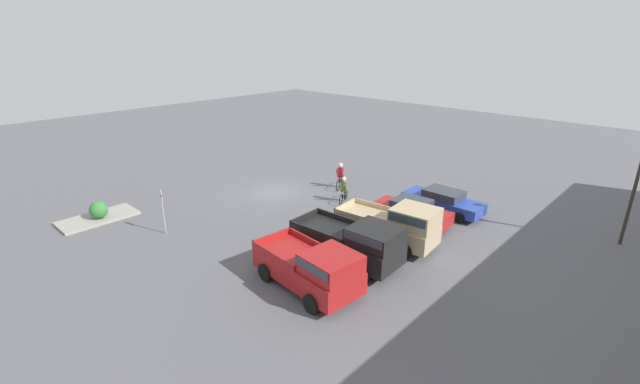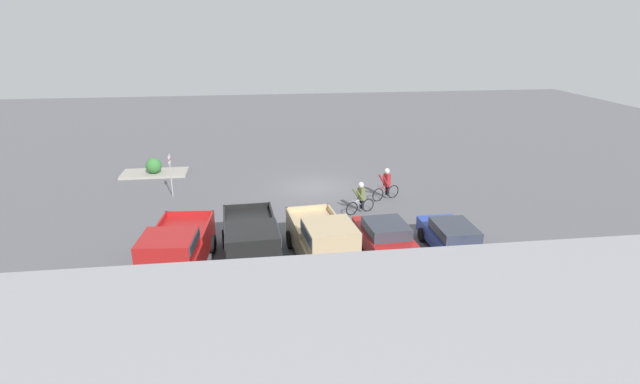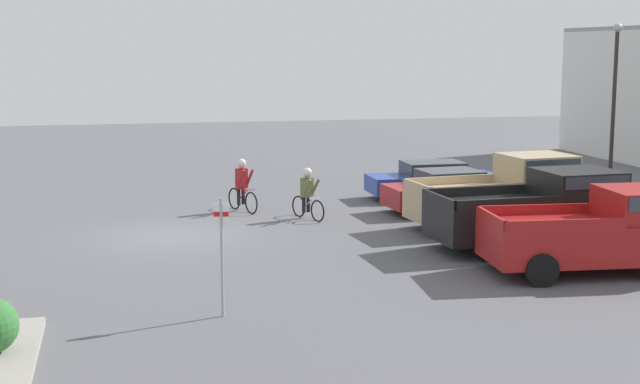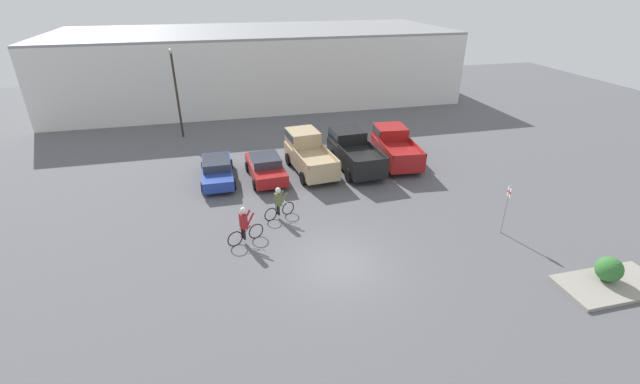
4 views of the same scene
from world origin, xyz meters
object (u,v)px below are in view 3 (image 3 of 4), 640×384
pickup_truck_1 (539,208)px  fire_lane_sign (222,246)px  cyclist_1 (242,184)px  lamppost (614,89)px  sedan_0 (433,180)px  pickup_truck_0 (506,191)px  sedan_1 (449,191)px  cyclist_0 (308,192)px  pickup_truck_2 (601,230)px

pickup_truck_1 → fire_lane_sign: 10.17m
cyclist_1 → lamppost: bearing=102.0°
sedan_0 → pickup_truck_1: (8.38, -0.02, 0.42)m
pickup_truck_0 → pickup_truck_1: 2.85m
pickup_truck_1 → lamppost: size_ratio=0.83×
lamppost → pickup_truck_0: bearing=-46.3°
sedan_0 → sedan_1: sedan_1 is taller
cyclist_0 → lamppost: lamppost is taller
cyclist_1 → pickup_truck_1: bearing=43.9°
cyclist_0 → cyclist_1: size_ratio=0.93×
pickup_truck_0 → lamppost: 11.72m
pickup_truck_0 → lamppost: (-7.88, 8.25, 2.65)m
cyclist_1 → pickup_truck_2: bearing=35.6°
pickup_truck_0 → pickup_truck_1: size_ratio=0.99×
pickup_truck_2 → cyclist_1: (-10.23, -7.33, -0.15)m
sedan_0 → lamppost: (-2.33, 8.58, 3.10)m
sedan_0 → lamppost: size_ratio=0.74×
pickup_truck_0 → sedan_0: bearing=-176.6°
cyclist_1 → fire_lane_sign: size_ratio=0.73×
sedan_0 → cyclist_1: size_ratio=2.63×
pickup_truck_1 → cyclist_1: 10.24m
pickup_truck_1 → cyclist_1: size_ratio=2.95×
pickup_truck_1 → cyclist_0: bearing=-136.5°
fire_lane_sign → lamppost: lamppost is taller
pickup_truck_1 → cyclist_0: (-5.54, -5.26, -0.25)m
fire_lane_sign → cyclist_1: bearing=170.0°
cyclist_1 → sedan_1: bearing=75.0°
sedan_1 → lamppost: size_ratio=0.68×
pickup_truck_0 → cyclist_0: bearing=-115.8°
sedan_1 → cyclist_0: bearing=-89.6°
pickup_truck_1 → fire_lane_sign: bearing=-64.5°
cyclist_0 → sedan_1: bearing=90.4°
pickup_truck_1 → sedan_1: bearing=-175.7°
pickup_truck_1 → fire_lane_sign: size_ratio=2.16×
sedan_1 → pickup_truck_0: bearing=15.5°
cyclist_1 → fire_lane_sign: 11.94m
pickup_truck_2 → cyclist_1: pickup_truck_2 is taller
cyclist_1 → lamppost: lamppost is taller
cyclist_0 → sedan_0: bearing=118.3°
sedan_1 → lamppost: 10.82m
sedan_0 → cyclist_1: bearing=-82.0°
pickup_truck_0 → cyclist_1: bearing=-121.4°
pickup_truck_1 → pickup_truck_2: size_ratio=1.05×
sedan_1 → lamppost: (-5.13, 9.02, 3.07)m
pickup_truck_0 → cyclist_1: pickup_truck_0 is taller
pickup_truck_2 → cyclist_1: 12.58m
pickup_truck_1 → lamppost: 13.99m
sedan_0 → cyclist_0: cyclist_0 is taller
cyclist_1 → lamppost: (-3.34, 15.70, 2.86)m
pickup_truck_2 → lamppost: (-13.57, 8.38, 2.71)m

